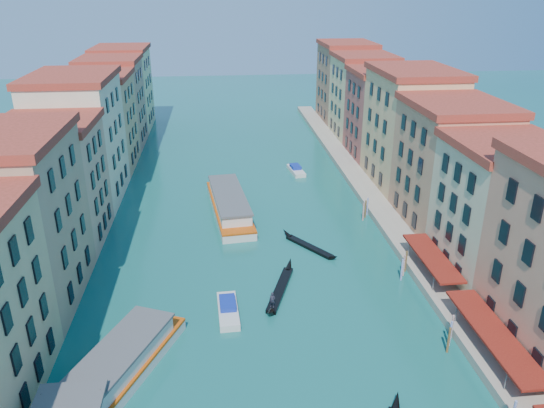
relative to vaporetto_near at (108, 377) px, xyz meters
The scene contains 11 objects.
left_bank_palazzos 44.06m from the vaporetto_near, 106.10° to the left, with size 12.80×128.40×21.00m.
right_bank_palazzos 61.33m from the vaporetto_near, 43.60° to the left, with size 12.80×128.40×21.00m.
quay 55.25m from the vaporetto_near, 49.33° to the left, with size 4.00×140.00×1.00m, color gray.
restaurant_awnings 36.22m from the vaporetto_near, ahead, with size 3.20×44.55×3.12m.
mooring_poles_right 33.59m from the vaporetto_near, ahead, with size 1.44×54.24×3.20m.
vaporetto_near is the anchor object (origin of this frame).
vaporetto_far 41.00m from the vaporetto_near, 72.98° to the left, with size 7.33×22.50×3.29m.
gondola_fore 22.83m from the vaporetto_near, 40.68° to the left, with size 5.22×12.62×2.60m.
gondola_far 34.22m from the vaporetto_near, 48.83° to the left, with size 7.05×9.58×1.58m.
motorboat_mid 15.53m from the vaporetto_near, 44.96° to the left, with size 2.43×6.94×1.42m.
motorboat_far 62.84m from the vaporetto_near, 66.07° to the left, with size 2.93×6.81×1.37m.
Camera 1 is at (-3.39, -15.99, 33.99)m, focal length 35.00 mm.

